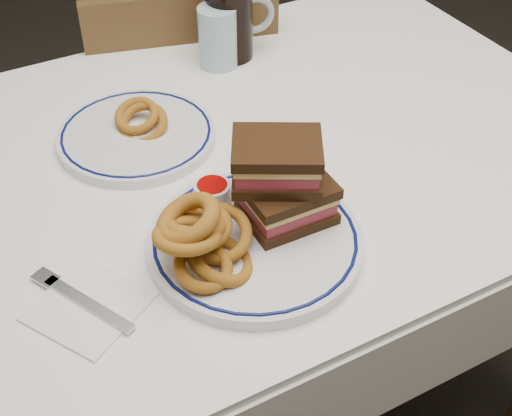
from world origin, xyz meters
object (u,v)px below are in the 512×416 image
chair_far (184,128)px  main_plate (255,242)px  reuben_sandwich (282,181)px  beer_mug (231,19)px  far_plate (137,135)px

chair_far → main_plate: (-0.19, -0.70, 0.30)m
chair_far → main_plate: size_ratio=2.84×
main_plate → reuben_sandwich: bearing=23.2°
main_plate → beer_mug: bearing=66.4°
chair_far → reuben_sandwich: size_ratio=5.62×
chair_far → beer_mug: 0.42m
main_plate → reuben_sandwich: size_ratio=1.98×
beer_mug → far_plate: bearing=-146.3°
beer_mug → far_plate: (-0.27, -0.18, -0.07)m
reuben_sandwich → far_plate: 0.32m
main_plate → far_plate: main_plate is taller
main_plate → reuben_sandwich: (0.05, 0.02, 0.07)m
chair_far → beer_mug: beer_mug is taller
main_plate → beer_mug: 0.55m
reuben_sandwich → beer_mug: beer_mug is taller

